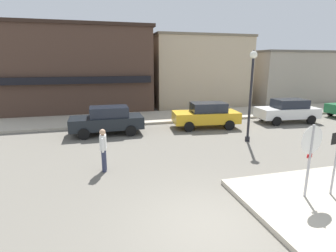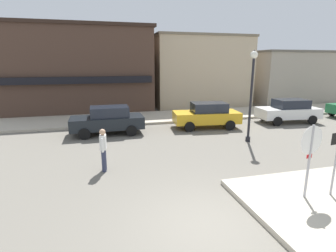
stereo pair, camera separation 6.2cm
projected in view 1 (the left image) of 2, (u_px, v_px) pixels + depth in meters
name	position (u px, v px, depth m)	size (l,w,h in m)	color
ground_plane	(211.00, 226.00, 6.48)	(160.00, 160.00, 0.00)	#6B665B
kerb_far	(136.00, 118.00, 18.76)	(80.00, 4.00, 0.15)	#B7AD99
stop_sign	(310.00, 152.00, 7.33)	(0.81, 0.14, 2.30)	#9E9EA3
one_way_sign	(336.00, 156.00, 7.50)	(0.60, 0.10, 2.10)	#9E9EA3
lamp_post	(251.00, 83.00, 12.84)	(0.36, 0.36, 4.54)	black
parked_car_nearest	(107.00, 120.00, 14.72)	(4.02, 1.91, 1.56)	black
parked_car_second	(206.00, 115.00, 16.18)	(4.16, 2.21, 1.56)	gold
parked_car_third	(287.00, 110.00, 17.64)	(4.13, 2.14, 1.56)	white
pedestrian_crossing_near	(103.00, 149.00, 9.61)	(0.26, 0.56, 1.61)	#2D334C
building_corner_shop	(79.00, 69.00, 23.28)	(11.92, 9.95, 6.79)	#473328
building_storefront_left_near	(195.00, 71.00, 25.49)	(8.89, 7.07, 6.33)	tan
building_storefront_left_mid	(282.00, 76.00, 27.96)	(8.99, 7.74, 5.05)	#9E9384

